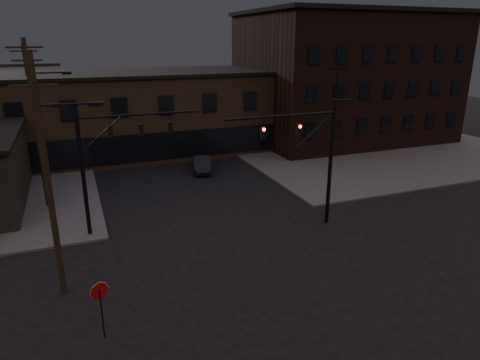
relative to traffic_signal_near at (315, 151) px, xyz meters
name	(u,v)px	position (x,y,z in m)	size (l,w,h in m)	color
ground	(265,275)	(-5.36, -4.50, -4.93)	(140.00, 140.00, 0.00)	black
sidewalk_ne	(359,143)	(16.64, 17.50, -4.86)	(30.00, 30.00, 0.15)	#474744
building_row	(155,113)	(-5.36, 23.50, -0.93)	(40.00, 12.00, 8.00)	brown
building_right	(343,79)	(16.64, 21.50, 2.07)	(22.00, 16.00, 14.00)	black
traffic_signal_near	(315,151)	(0.00, 0.00, 0.00)	(7.12, 0.24, 8.00)	black
traffic_signal_far	(104,154)	(-12.07, 3.50, 0.08)	(7.12, 0.24, 8.00)	black
stop_sign	(100,297)	(-13.36, -6.49, -3.09)	(0.72, 0.33, 2.48)	black
utility_pole_near	(48,174)	(-14.79, -2.50, 0.94)	(3.70, 0.28, 11.00)	black
utility_pole_mid	(37,122)	(-15.79, 9.50, 1.19)	(3.70, 0.28, 11.50)	black
utility_pole_far	(32,104)	(-16.86, 21.50, 0.85)	(2.20, 0.28, 11.00)	black
lot_light_a	(335,111)	(7.64, 9.50, 0.58)	(1.50, 0.28, 9.14)	black
lot_light_b	(357,100)	(13.64, 14.50, 0.58)	(1.50, 0.28, 9.14)	black
parked_car_lot_a	(285,142)	(7.52, 18.42, -4.08)	(1.65, 4.09, 1.39)	black
parked_car_lot_b	(351,137)	(15.42, 17.54, -4.03)	(2.10, 5.17, 1.50)	#B5B5B7
car_crossing	(202,164)	(-3.12, 13.95, -4.23)	(1.48, 4.26, 1.40)	black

